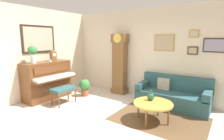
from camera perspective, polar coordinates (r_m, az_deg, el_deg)
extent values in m
cube|color=beige|center=(4.22, -6.01, -16.93)|extent=(6.40, 6.00, 0.10)
cube|color=beige|center=(5.83, -26.05, 4.54)|extent=(0.10, 4.90, 2.80)
cube|color=#33281E|center=(5.96, -22.72, 9.23)|extent=(0.03, 1.10, 0.84)
cube|color=#BCB299|center=(5.95, -22.64, 9.23)|extent=(0.01, 0.98, 0.72)
cube|color=beige|center=(5.80, 9.51, 5.41)|extent=(5.30, 0.10, 2.80)
cube|color=#B28E3D|center=(5.44, 16.54, 8.52)|extent=(0.60, 0.03, 0.48)
cube|color=tan|center=(5.42, 16.49, 8.52)|extent=(0.54, 0.01, 0.42)
cube|color=#B28E3D|center=(5.24, 25.14, 10.68)|extent=(0.24, 0.03, 0.20)
cube|color=#BCB299|center=(5.22, 25.11, 10.69)|extent=(0.18, 0.01, 0.14)
cube|color=#33281E|center=(5.24, 24.77, 5.77)|extent=(0.26, 0.03, 0.22)
cube|color=tan|center=(5.23, 24.74, 5.77)|extent=(0.20, 0.01, 0.16)
cube|color=#33281E|center=(5.17, 30.37, 6.94)|extent=(0.52, 0.03, 0.36)
cube|color=#998EA8|center=(5.16, 30.36, 6.93)|extent=(0.46, 0.01, 0.30)
cube|color=brown|center=(4.42, 15.03, -15.11)|extent=(2.10, 1.50, 0.01)
cube|color=brown|center=(5.86, -20.38, -3.11)|extent=(0.60, 1.44, 1.17)
cube|color=brown|center=(5.50, -17.87, -2.79)|extent=(0.28, 1.38, 0.04)
cube|color=white|center=(5.49, -17.91, -2.18)|extent=(0.26, 1.32, 0.08)
cube|color=brown|center=(5.53, -18.73, 0.40)|extent=(0.03, 1.20, 0.20)
cube|color=brown|center=(5.28, -15.51, -6.57)|extent=(0.42, 0.70, 0.04)
cube|color=#2D565B|center=(5.26, -15.54, -5.95)|extent=(0.40, 0.68, 0.08)
cylinder|color=brown|center=(5.05, -16.88, -9.82)|extent=(0.04, 0.04, 0.36)
cylinder|color=brown|center=(5.41, -11.85, -8.23)|extent=(0.04, 0.04, 0.36)
cylinder|color=brown|center=(5.29, -19.06, -9.01)|extent=(0.04, 0.04, 0.36)
cylinder|color=brown|center=(5.64, -14.10, -7.56)|extent=(0.04, 0.04, 0.36)
cube|color=brown|center=(6.15, 2.43, -6.65)|extent=(0.52, 0.34, 0.18)
cube|color=brown|center=(5.96, 2.49, 0.73)|extent=(0.44, 0.28, 1.78)
cube|color=brown|center=(5.88, 2.56, 10.28)|extent=(0.52, 0.32, 0.28)
cylinder|color=gold|center=(5.75, 1.72, 10.29)|extent=(0.30, 0.02, 0.30)
cylinder|color=gold|center=(5.91, 2.23, 1.24)|extent=(0.03, 0.03, 0.70)
cube|color=#2D565B|center=(5.18, 18.93, -9.06)|extent=(1.90, 0.80, 0.42)
cube|color=#2D565B|center=(5.35, 20.09, -3.96)|extent=(1.90, 0.20, 0.44)
cube|color=#2D565B|center=(5.38, 10.26, -4.73)|extent=(0.18, 0.80, 0.20)
cube|color=#2D565B|center=(4.95, 28.79, -7.17)|extent=(0.18, 0.80, 0.20)
cube|color=#B7AD93|center=(5.29, 16.46, -4.35)|extent=(0.34, 0.12, 0.32)
cylinder|color=gold|center=(4.13, 13.21, -10.53)|extent=(0.88, 0.88, 0.04)
torus|color=brown|center=(4.13, 13.21, -10.53)|extent=(0.88, 0.88, 0.04)
cylinder|color=brown|center=(4.53, 14.83, -11.76)|extent=(0.04, 0.04, 0.41)
cylinder|color=brown|center=(4.11, 17.88, -14.25)|extent=(0.04, 0.04, 0.41)
cylinder|color=brown|center=(3.91, 11.02, -15.23)|extent=(0.04, 0.04, 0.41)
cylinder|color=brown|center=(4.35, 8.57, -12.47)|extent=(0.04, 0.04, 0.41)
cube|color=brown|center=(5.88, -18.60, 4.30)|extent=(0.12, 0.18, 0.30)
cylinder|color=white|center=(5.83, -18.26, 4.77)|extent=(0.01, 0.11, 0.11)
cone|color=brown|center=(5.87, -18.70, 6.15)|extent=(0.10, 0.10, 0.08)
cylinder|color=silver|center=(5.51, -24.27, 3.36)|extent=(0.15, 0.15, 0.26)
sphere|color=#387F3D|center=(5.49, -24.45, 5.85)|extent=(0.26, 0.26, 0.26)
cone|color=#D199B7|center=(5.45, -24.57, 7.19)|extent=(0.06, 0.06, 0.16)
cylinder|color=#ADC6D6|center=(5.71, -19.47, 2.62)|extent=(0.12, 0.12, 0.01)
cylinder|color=#ADC6D6|center=(5.71, -19.49, 2.88)|extent=(0.08, 0.08, 0.06)
cylinder|color=#234C33|center=(4.25, 12.43, -9.50)|extent=(0.09, 0.09, 0.01)
sphere|color=#285638|center=(4.23, 12.48, -8.50)|extent=(0.17, 0.17, 0.17)
cylinder|color=#285638|center=(4.19, 12.54, -7.01)|extent=(0.04, 0.04, 0.08)
cylinder|color=#935138|center=(5.91, -8.82, -7.27)|extent=(0.24, 0.24, 0.22)
sphere|color=#387F3D|center=(5.83, -8.89, -4.73)|extent=(0.36, 0.36, 0.36)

